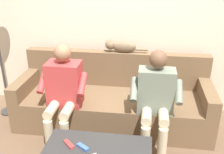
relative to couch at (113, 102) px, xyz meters
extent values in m
cube|color=beige|center=(0.00, -0.52, 1.02)|extent=(4.58, 0.06, 2.61)
cube|color=brown|center=(0.00, 0.13, -0.08)|extent=(2.14, 0.68, 0.40)
cube|color=brown|center=(0.00, -0.29, 0.15)|extent=(2.43, 0.14, 0.87)
cube|color=brown|center=(-1.14, 0.13, 0.02)|extent=(0.15, 0.68, 0.60)
cube|color=brown|center=(1.14, 0.13, 0.02)|extent=(0.15, 0.68, 0.60)
cube|color=slate|center=(-0.52, 0.36, 0.37)|extent=(0.40, 0.22, 0.51)
sphere|color=brown|center=(-0.52, 0.36, 0.74)|extent=(0.19, 0.19, 0.19)
cylinder|color=#C6B793|center=(-0.61, 0.53, 0.17)|extent=(0.11, 0.34, 0.11)
cylinder|color=#C6B793|center=(-0.43, 0.53, 0.17)|extent=(0.11, 0.34, 0.11)
cylinder|color=#C6B793|center=(-0.61, 0.70, -0.08)|extent=(0.10, 0.10, 0.40)
cylinder|color=#C6B793|center=(-0.43, 0.70, -0.08)|extent=(0.10, 0.10, 0.40)
cylinder|color=slate|center=(-0.76, 0.44, 0.41)|extent=(0.08, 0.27, 0.22)
cylinder|color=slate|center=(-0.29, 0.44, 0.41)|extent=(0.08, 0.27, 0.22)
cube|color=#B23838|center=(0.52, 0.33, 0.38)|extent=(0.38, 0.27, 0.52)
sphere|color=#936B4C|center=(0.52, 0.33, 0.76)|extent=(0.19, 0.19, 0.19)
cylinder|color=#C6B793|center=(0.43, 0.53, 0.17)|extent=(0.11, 0.39, 0.11)
cylinder|color=#C6B793|center=(0.61, 0.53, 0.17)|extent=(0.11, 0.39, 0.11)
cylinder|color=#C6B793|center=(0.43, 0.72, -0.08)|extent=(0.10, 0.10, 0.40)
cylinder|color=#C6B793|center=(0.61, 0.72, -0.08)|extent=(0.10, 0.10, 0.40)
cylinder|color=#B23838|center=(0.29, 0.41, 0.43)|extent=(0.08, 0.27, 0.22)
cylinder|color=#B23838|center=(0.75, 0.41, 0.43)|extent=(0.08, 0.27, 0.22)
ellipsoid|color=#756047|center=(-0.10, -0.29, 0.66)|extent=(0.31, 0.11, 0.15)
sphere|color=#756047|center=(0.08, -0.29, 0.68)|extent=(0.13, 0.13, 0.13)
cone|color=#756047|center=(0.07, -0.32, 0.73)|extent=(0.05, 0.05, 0.04)
cone|color=#756047|center=(0.07, -0.26, 0.73)|extent=(0.05, 0.05, 0.04)
cylinder|color=#756047|center=(-0.32, -0.29, 0.63)|extent=(0.18, 0.03, 0.03)
cube|color=#3860B7|center=(0.14, 1.09, 0.11)|extent=(0.13, 0.11, 0.02)
cube|color=#B73333|center=(0.27, 1.07, 0.11)|extent=(0.13, 0.13, 0.02)
cylinder|color=#2D2D2D|center=(1.49, -0.02, -0.27)|extent=(0.24, 0.24, 0.02)
cylinder|color=#333333|center=(1.49, -0.02, 0.53)|extent=(0.03, 0.03, 1.64)
camera|label=1|loc=(-0.41, 3.04, 1.69)|focal=42.95mm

